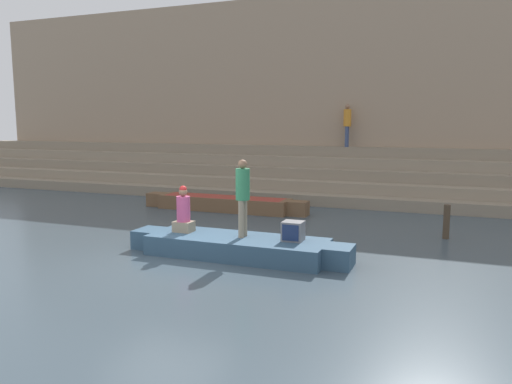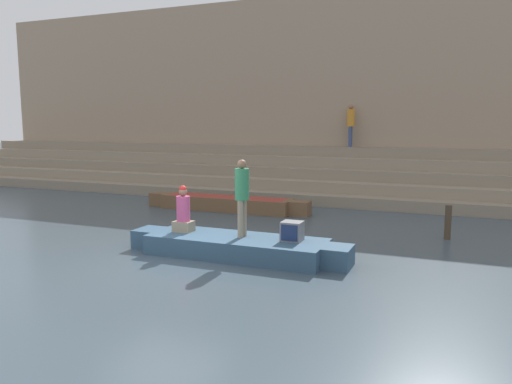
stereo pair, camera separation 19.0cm
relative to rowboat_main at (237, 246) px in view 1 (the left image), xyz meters
name	(u,v)px [view 1 (the left image)]	position (x,y,z in m)	size (l,w,h in m)	color
ground_plane	(164,265)	(-1.19, -1.28, -0.24)	(120.00, 120.00, 0.00)	#3D4C56
ghat_steps	(303,179)	(-1.19, 9.65, 0.52)	(36.00, 3.62, 2.07)	gray
back_wall	(316,97)	(-1.19, 11.57, 3.99)	(34.20, 1.28, 8.52)	tan
rowboat_main	(237,246)	(0.00, 0.00, 0.00)	(5.38, 1.54, 0.46)	#33516B
person_standing	(243,192)	(0.11, 0.07, 1.26)	(0.33, 0.33, 1.80)	gray
person_rowing	(183,213)	(-1.44, 0.05, 0.68)	(0.46, 0.36, 1.13)	gray
tv_set	(293,231)	(1.31, 0.14, 0.43)	(0.46, 0.42, 0.44)	slate
moored_boat_shore	(224,203)	(-2.88, 5.42, 0.01)	(6.12, 1.02, 0.49)	brown
mooring_post	(446,222)	(4.51, 3.67, 0.22)	(0.17, 0.17, 0.92)	#473828
person_on_steps	(347,122)	(0.41, 10.61, 2.86)	(0.32, 0.32, 1.77)	#3D4C75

